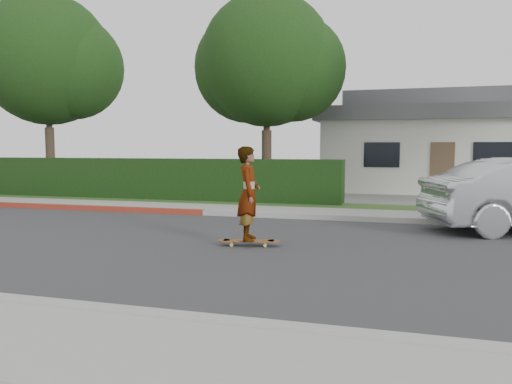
% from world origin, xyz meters
% --- Properties ---
extents(ground, '(120.00, 120.00, 0.00)m').
position_xyz_m(ground, '(0.00, 0.00, 0.00)').
color(ground, slate).
rests_on(ground, ground).
extents(road, '(60.00, 8.00, 0.01)m').
position_xyz_m(road, '(0.00, 0.00, 0.01)').
color(road, '#2D2D30').
rests_on(road, ground).
extents(curb_far, '(60.00, 0.20, 0.15)m').
position_xyz_m(curb_far, '(0.00, 4.10, 0.07)').
color(curb_far, '#9E9E99').
rests_on(curb_far, ground).
extents(curb_red_section, '(12.00, 0.21, 0.15)m').
position_xyz_m(curb_red_section, '(-5.00, 4.10, 0.08)').
color(curb_red_section, maroon).
rests_on(curb_red_section, ground).
extents(sidewalk_far, '(60.00, 1.60, 0.12)m').
position_xyz_m(sidewalk_far, '(0.00, 5.00, 0.06)').
color(sidewalk_far, gray).
rests_on(sidewalk_far, ground).
extents(planting_strip, '(60.00, 1.60, 0.10)m').
position_xyz_m(planting_strip, '(0.00, 6.60, 0.05)').
color(planting_strip, '#2D4C1E').
rests_on(planting_strip, ground).
extents(hedge, '(15.00, 1.00, 1.50)m').
position_xyz_m(hedge, '(-3.00, 7.20, 0.75)').
color(hedge, black).
rests_on(hedge, ground).
extents(tree_left, '(5.99, 5.21, 8.00)m').
position_xyz_m(tree_left, '(-7.51, 8.69, 5.26)').
color(tree_left, '#33261C').
rests_on(tree_left, ground).
extents(tree_center, '(5.66, 4.84, 7.44)m').
position_xyz_m(tree_center, '(1.49, 9.19, 4.90)').
color(tree_center, '#33261C').
rests_on(tree_center, ground).
extents(house, '(10.60, 8.60, 4.30)m').
position_xyz_m(house, '(8.00, 16.00, 2.10)').
color(house, beige).
rests_on(house, ground).
extents(skateboard, '(1.21, 0.47, 0.11)m').
position_xyz_m(skateboard, '(3.49, 0.22, 0.10)').
color(skateboard, yellow).
rests_on(skateboard, ground).
extents(skateboarder, '(0.56, 0.73, 1.78)m').
position_xyz_m(skateboarder, '(3.49, 0.22, 1.01)').
color(skateboarder, white).
rests_on(skateboarder, skateboard).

